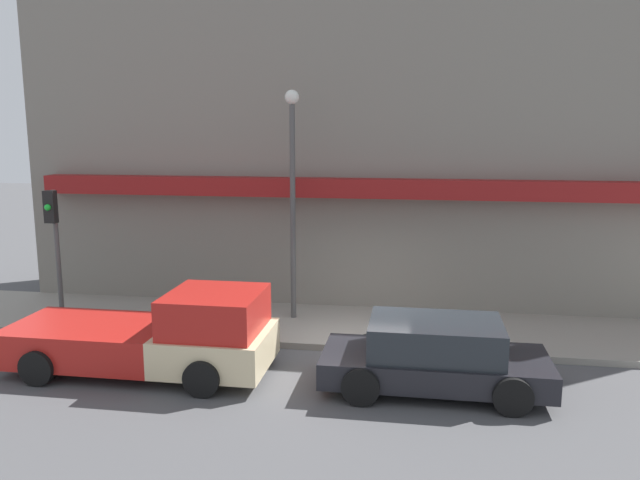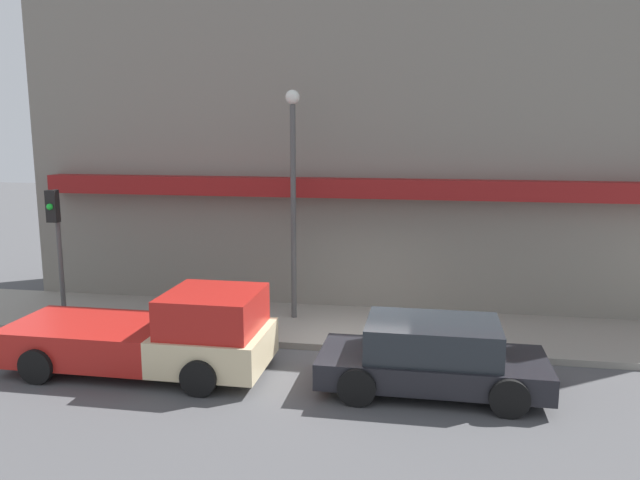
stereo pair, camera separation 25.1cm
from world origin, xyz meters
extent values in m
plane|color=#4C4C4F|center=(0.00, 0.00, 0.00)|extent=(80.00, 80.00, 0.00)
cube|color=gray|center=(0.00, 1.63, 0.08)|extent=(36.00, 3.26, 0.15)
cube|color=gray|center=(0.00, 4.76, 4.44)|extent=(19.80, 3.00, 8.88)
cube|color=maroon|center=(0.00, 2.96, 3.48)|extent=(18.22, 0.60, 0.50)
cube|color=beige|center=(-2.66, -1.76, 0.60)|extent=(2.20, 2.09, 0.74)
cube|color=#B21E19|center=(-2.66, -1.76, 1.37)|extent=(1.87, 1.92, 0.80)
cube|color=#B21E19|center=(-5.41, -1.76, 0.60)|extent=(3.30, 2.09, 0.74)
cylinder|color=black|center=(-2.61, -0.72, 0.36)|extent=(0.72, 0.22, 0.72)
cylinder|color=black|center=(-2.61, -2.80, 0.36)|extent=(0.72, 0.22, 0.72)
cylinder|color=black|center=(-6.01, -0.72, 0.36)|extent=(0.72, 0.22, 0.72)
cylinder|color=black|center=(-6.01, -2.80, 0.36)|extent=(0.72, 0.22, 0.72)
cube|color=black|center=(1.75, -1.76, 0.47)|extent=(4.36, 1.88, 0.51)
cube|color=#23282D|center=(1.75, -1.76, 1.06)|extent=(2.53, 1.69, 0.67)
cylinder|color=black|center=(3.10, -0.82, 0.36)|extent=(0.72, 0.22, 0.72)
cylinder|color=black|center=(3.10, -2.70, 0.36)|extent=(0.72, 0.22, 0.72)
cylinder|color=black|center=(0.40, -0.82, 0.36)|extent=(0.72, 0.22, 0.72)
cylinder|color=black|center=(0.40, -2.70, 0.36)|extent=(0.72, 0.22, 0.72)
cylinder|color=red|center=(-3.07, 0.59, 0.41)|extent=(0.19, 0.19, 0.50)
sphere|color=red|center=(-3.07, 0.59, 0.73)|extent=(0.18, 0.18, 0.18)
cylinder|color=#4C4C4C|center=(-1.80, 1.97, 2.89)|extent=(0.14, 0.14, 5.47)
sphere|color=silver|center=(-1.80, 1.97, 5.80)|extent=(0.36, 0.36, 0.36)
cylinder|color=#4C4C4C|center=(-7.61, 0.71, 1.84)|extent=(0.12, 0.12, 3.38)
cube|color=black|center=(-7.61, 0.55, 3.13)|extent=(0.28, 0.20, 0.80)
sphere|color=green|center=(-7.61, 0.43, 3.13)|extent=(0.16, 0.16, 0.16)
camera|label=1|loc=(1.37, -13.47, 5.02)|focal=35.00mm
camera|label=2|loc=(1.62, -13.43, 5.02)|focal=35.00mm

